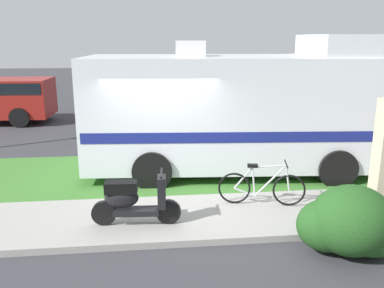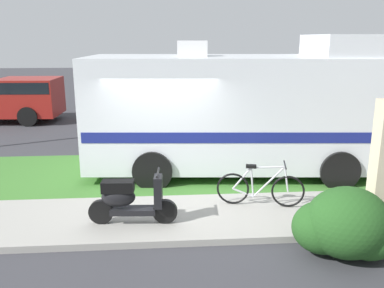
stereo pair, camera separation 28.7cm
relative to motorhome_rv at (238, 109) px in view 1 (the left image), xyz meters
The scene contains 10 objects.
ground_plane 3.02m from the motorhome_rv, 141.18° to the right, with size 80.00×80.00×0.00m, color #38383D.
sidewalk 3.77m from the motorhome_rv, 125.38° to the right, with size 24.00×2.00×0.12m.
grass_strip 2.54m from the motorhome_rv, behind, with size 24.00×3.40×0.08m.
motorhome_rv is the anchor object (origin of this frame).
scooter 4.12m from the motorhome_rv, 129.74° to the right, with size 1.58×0.50×0.97m.
bicycle 2.71m from the motorhome_rv, 91.21° to the right, with size 1.68×0.56×0.87m.
pickup_truck_near 7.16m from the motorhome_rv, 39.93° to the left, with size 5.27×2.35×1.86m.
pickup_truck_far 10.82m from the motorhome_rv, 138.44° to the left, with size 5.16×2.30×1.76m.
bush_by_porch 4.51m from the motorhome_rv, 78.90° to the right, with size 1.57×1.17×1.11m.
bottle_spare 3.93m from the motorhome_rv, 51.71° to the right, with size 0.06×0.06×0.24m.
Camera 1 is at (-0.27, -8.27, 3.34)m, focal length 38.45 mm.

